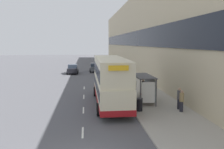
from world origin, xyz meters
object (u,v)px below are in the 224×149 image
car_2 (104,72)px  pedestrian_4 (182,101)px  pedestrian_1 (135,87)px  pedestrian_2 (143,87)px  double_decker_bus_near (110,80)px  pedestrian_3 (179,98)px  car_0 (73,69)px  litter_bin (139,105)px  bus_shelter (146,84)px  pedestrian_at_shelter (148,86)px  car_1 (95,68)px

car_2 → pedestrian_4: pedestrian_4 is taller
pedestrian_4 → pedestrian_1: bearing=112.4°
car_2 → pedestrian_2: (3.03, -15.80, 0.20)m
double_decker_bus_near → pedestrian_3: bearing=-26.0°
car_0 → pedestrian_1: pedestrian_1 is taller
litter_bin → pedestrian_4: bearing=-9.8°
bus_shelter → double_decker_bus_near: (-3.30, 0.02, 0.41)m
pedestrian_2 → pedestrian_3: pedestrian_3 is taller
car_2 → pedestrian_1: (2.08, -15.98, 0.24)m
double_decker_bus_near → pedestrian_at_shelter: (4.51, 3.76, -1.30)m
bus_shelter → double_decker_bus_near: bearing=179.6°
bus_shelter → car_2: bus_shelter is taller
bus_shelter → pedestrian_1: bus_shelter is taller
double_decker_bus_near → pedestrian_at_shelter: double_decker_bus_near is taller
pedestrian_1 → litter_bin: pedestrian_1 is taller
car_0 → pedestrian_2: bearing=111.8°
double_decker_bus_near → pedestrian_4: 6.55m
pedestrian_4 → litter_bin: 3.40m
car_2 → pedestrian_4: 22.77m
pedestrian_1 → pedestrian_3: 6.14m
car_0 → car_2: bearing=135.7°
pedestrian_4 → litter_bin: pedestrian_4 is taller
car_0 → car_1: car_1 is taller
car_1 → car_2: car_1 is taller
car_1 → car_2: (1.19, -7.64, -0.03)m
bus_shelter → pedestrian_4: bus_shelter is taller
car_0 → pedestrian_1: bearing=109.4°
car_2 → pedestrian_3: size_ratio=2.41×
bus_shelter → car_0: (-7.96, 24.07, -1.03)m
pedestrian_at_shelter → car_1: bearing=102.4°
car_2 → car_1: bearing=98.8°
car_1 → pedestrian_at_shelter: 23.21m
pedestrian_4 → litter_bin: size_ratio=1.69×
pedestrian_at_shelter → pedestrian_1: size_ratio=0.90×
pedestrian_at_shelter → pedestrian_4: 7.31m
bus_shelter → car_1: size_ratio=1.08×
car_0 → pedestrian_1: (7.46, -21.23, 0.23)m
pedestrian_at_shelter → litter_bin: 7.11m
pedestrian_1 → pedestrian_4: (2.60, -6.31, -0.03)m
pedestrian_1 → pedestrian_3: pedestrian_1 is taller
bus_shelter → car_2: (-2.58, 18.81, -1.05)m
bus_shelter → pedestrian_2: (0.45, 3.01, -0.85)m
double_decker_bus_near → pedestrian_2: bearing=38.6°
pedestrian_at_shelter → pedestrian_4: (0.90, -7.25, 0.06)m
pedestrian_3 → pedestrian_at_shelter: bearing=98.8°
car_0 → pedestrian_2: pedestrian_2 is taller
car_2 → pedestrian_at_shelter: size_ratio=2.63×
car_2 → litter_bin: bearing=-86.4°
double_decker_bus_near → pedestrian_4: double_decker_bus_near is taller
double_decker_bus_near → car_0: double_decker_bus_near is taller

